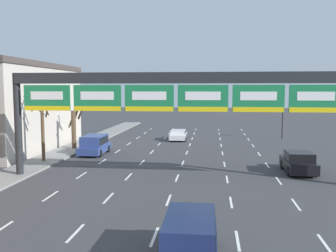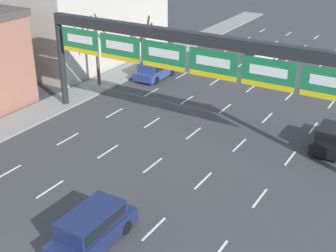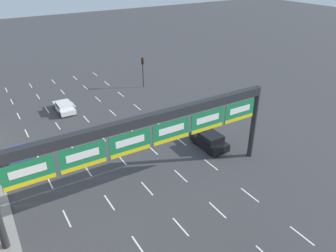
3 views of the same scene
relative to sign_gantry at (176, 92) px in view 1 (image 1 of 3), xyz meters
The scene contains 9 objects.
lane_dashes 5.97m from the sign_gantry, 90.00° to the right, with size 13.32×67.00×0.01m.
sign_gantry is the anchor object (origin of this frame).
suv_navy 12.59m from the sign_gantry, 82.35° to the right, with size 1.84×4.40×1.70m.
car_white 19.83m from the sign_gantry, 94.59° to the left, with size 1.82×4.03×1.21m.
car_black 10.25m from the sign_gantry, 21.25° to the left, with size 1.95×4.09×1.52m.
suv_blue 13.06m from the sign_gantry, 132.86° to the left, with size 1.99×4.29×1.74m.
traffic_light_near_gantry 24.20m from the sign_gantry, 63.85° to the left, with size 0.30×0.35×4.31m.
tree_bare_closest 16.16m from the sign_gantry, 134.22° to the left, with size 1.70×1.39×4.69m.
tree_bare_second 12.24m from the sign_gantry, 157.86° to the left, with size 1.91×1.78×6.09m.
Camera 1 is at (2.21, -8.37, 5.93)m, focal length 40.00 mm.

